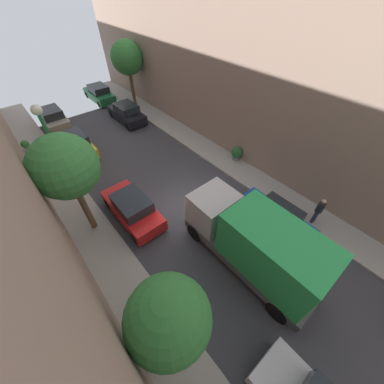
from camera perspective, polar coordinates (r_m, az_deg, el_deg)
ground at (r=13.63m, az=-1.26°, el=-4.04°), size 32.00×32.00×0.00m
sidewalk_left at (r=12.39m, az=-20.06°, el=-14.97°), size 2.00×44.00×0.15m
sidewalk_right at (r=16.27m, az=12.49°, el=4.89°), size 2.00×44.00×0.15m
building_right at (r=16.45m, az=27.41°, el=30.12°), size 6.00×44.00×14.38m
parked_car_left_2 at (r=13.08m, az=-14.65°, el=-3.97°), size 1.78×4.20×1.57m
parked_car_left_3 at (r=19.56m, az=-27.00°, el=10.60°), size 1.78×4.20×1.57m
parked_car_left_4 at (r=24.37m, az=-31.41°, el=15.49°), size 1.78×4.20×1.57m
parked_car_right_1 at (r=12.98m, az=19.88°, el=-6.18°), size 1.78×4.20×1.57m
parked_car_right_2 at (r=22.68m, az=-15.98°, el=18.40°), size 1.78×4.20×1.57m
parked_car_right_3 at (r=27.67m, az=-22.13°, el=21.79°), size 1.78×4.20×1.57m
delivery_truck at (r=10.42m, az=15.52°, el=-12.21°), size 2.26×6.60×3.38m
pedestrian at (r=13.84m, az=29.10°, el=-3.99°), size 0.40×0.36×1.72m
street_tree_0 at (r=7.00m, az=-5.99°, el=-28.95°), size 2.39×2.39×4.66m
street_tree_1 at (r=24.54m, az=-15.93°, el=29.52°), size 2.89×2.89×5.65m
street_tree_2 at (r=11.01m, az=-29.14°, el=5.40°), size 2.84×2.84×5.55m
potted_plant_0 at (r=16.92m, az=11.09°, el=9.52°), size 0.76×0.76×0.98m
potted_plant_1 at (r=9.86m, az=-10.95°, el=-34.51°), size 0.63×0.63×0.99m
potted_plant_2 at (r=21.67m, az=-36.20°, el=9.50°), size 0.58×0.58×0.83m
lamp_post at (r=12.52m, az=-30.72°, el=8.98°), size 0.44×0.44×6.17m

